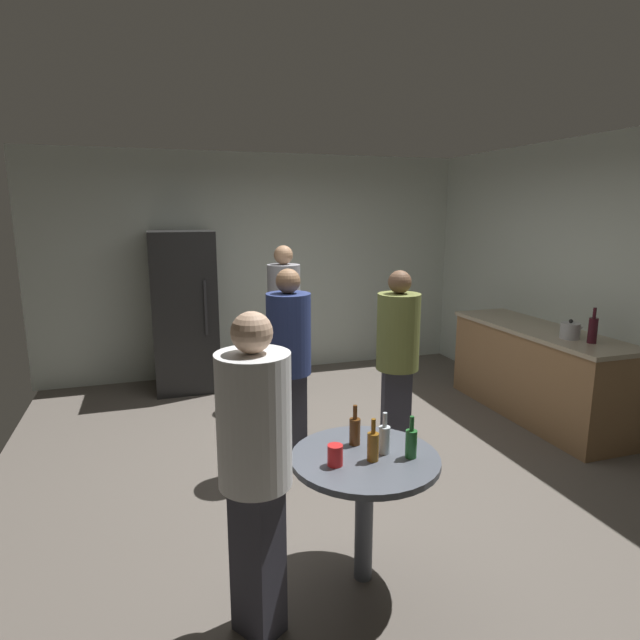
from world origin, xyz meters
TOP-DOWN VIEW (x-y plane):
  - ground_plane at (0.00, 0.00)m, footprint 5.20×5.20m
  - wall_back at (0.00, 2.63)m, footprint 5.32×0.06m
  - wall_side_right at (2.63, 0.00)m, footprint 0.06×5.20m
  - refrigerator at (-0.96, 2.20)m, footprint 0.70×0.68m
  - kitchen_counter at (2.28, 0.25)m, footprint 0.64×2.01m
  - kettle at (2.23, -0.18)m, footprint 0.24×0.17m
  - wine_bottle_on_counter at (2.29, -0.37)m, footprint 0.08×0.08m
  - foreground_table at (-0.26, -1.43)m, footprint 0.80×0.80m
  - beer_bottle_amber at (-0.25, -1.49)m, footprint 0.06×0.06m
  - beer_bottle_brown at (-0.26, -1.28)m, footprint 0.06×0.06m
  - beer_bottle_green at (-0.04, -1.52)m, footprint 0.06×0.06m
  - beer_bottle_clear at (-0.15, -1.43)m, footprint 0.06×0.06m
  - plastic_cup_red at (-0.45, -1.48)m, footprint 0.08×0.08m
  - person_in_navy_shirt at (-0.32, -0.05)m, footprint 0.43×0.43m
  - person_in_gray_shirt at (0.01, 1.41)m, footprint 0.43×0.43m
  - person_in_olive_shirt at (0.55, -0.16)m, footprint 0.41×0.41m
  - person_in_white_shirt at (-0.89, -1.63)m, footprint 0.47×0.47m

SIDE VIEW (x-z plane):
  - ground_plane at x=0.00m, z-range -0.10..0.00m
  - kitchen_counter at x=2.28m, z-range 0.00..0.90m
  - foreground_table at x=-0.26m, z-range 0.26..1.00m
  - plastic_cup_red at x=-0.45m, z-range 0.73..0.85m
  - beer_bottle_amber at x=-0.25m, z-range 0.70..0.93m
  - beer_bottle_brown at x=-0.26m, z-range 0.70..0.93m
  - beer_bottle_green at x=-0.04m, z-range 0.70..0.93m
  - beer_bottle_clear at x=-0.15m, z-range 0.70..0.93m
  - refrigerator at x=-0.96m, z-range 0.00..1.80m
  - person_in_olive_shirt at x=0.55m, z-range 0.13..1.69m
  - person_in_white_shirt at x=-0.89m, z-range 0.13..1.72m
  - person_in_navy_shirt at x=-0.32m, z-range 0.13..1.73m
  - kettle at x=2.23m, z-range 0.88..1.06m
  - person_in_gray_shirt at x=0.01m, z-range 0.14..1.81m
  - wine_bottle_on_counter at x=2.29m, z-range 0.86..1.17m
  - wall_back at x=0.00m, z-range 0.00..2.70m
  - wall_side_right at x=2.63m, z-range 0.00..2.70m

